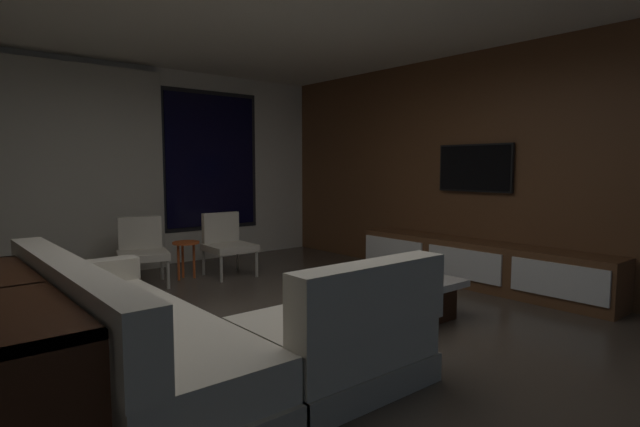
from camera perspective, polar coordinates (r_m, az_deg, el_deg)
The scene contains 12 objects.
floor at distance 4.01m, azimuth -4.41°, elevation -14.58°, with size 9.20×9.20×0.00m, color #473D33.
back_wall_with_window at distance 7.02m, azimuth -22.38°, elevation 4.80°, with size 6.60×0.30×2.70m.
media_wall at distance 6.07m, azimuth 19.82°, elevation 4.91°, with size 0.12×7.80×2.70m.
sectional_couch at distance 3.34m, azimuth -15.41°, elevation -13.63°, with size 1.98×2.50×0.82m.
coffee_table at distance 4.63m, azimuth 6.67°, elevation -9.41°, with size 1.16×1.16×0.36m.
book_stack_on_coffee_table at distance 4.66m, azimuth 7.94°, elevation -6.77°, with size 0.30×0.21×0.05m.
accent_chair_near_window at distance 6.40m, azimuth -10.66°, elevation -3.08°, with size 0.56×0.58×0.78m.
accent_chair_by_curtain at distance 6.12m, azimuth -19.71°, elevation -3.69°, with size 0.67×0.68×0.78m.
side_stool at distance 6.27m, azimuth -15.11°, elevation -3.89°, with size 0.32×0.32×0.46m.
media_console at distance 5.96m, azimuth 17.63°, elevation -5.64°, with size 0.46×3.10×0.52m.
mounted_tv at distance 6.11m, azimuth 17.27°, elevation 4.99°, with size 0.05×0.96×0.56m.
console_table_behind_couch at distance 3.19m, azimuth -32.00°, elevation -12.92°, with size 0.40×2.10×0.74m.
Camera 1 is at (-2.18, -3.07, 1.37)m, focal length 27.99 mm.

